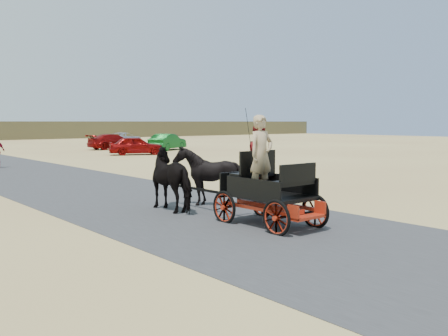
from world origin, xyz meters
TOP-DOWN VIEW (x-y plane):
  - ground at (0.00, 0.00)m, footprint 140.00×140.00m
  - road at (0.00, 0.00)m, footprint 6.00×140.00m
  - carriage at (0.42, -0.01)m, footprint 1.30×2.40m
  - horse_left at (-0.13, 2.99)m, footprint 0.91×2.01m
  - horse_right at (0.97, 2.99)m, footprint 1.37×1.54m
  - driver_man at (0.22, 0.04)m, footprint 0.66×0.43m
  - passenger_woman at (0.72, 0.59)m, footprint 0.77×0.60m
  - car_a at (10.38, 23.41)m, footprint 4.15×2.91m
  - car_b at (15.42, 26.98)m, footprint 4.32×3.15m
  - car_c at (12.49, 30.88)m, footprint 4.51×1.84m
  - car_d at (16.46, 36.46)m, footprint 5.09×4.27m

SIDE VIEW (x-z plane):
  - ground at x=0.00m, z-range 0.00..0.00m
  - road at x=0.00m, z-range 0.00..0.01m
  - carriage at x=0.42m, z-range 0.00..0.72m
  - car_d at x=16.46m, z-range 0.00..1.29m
  - car_c at x=12.49m, z-range 0.00..1.31m
  - car_a at x=10.38m, z-range 0.00..1.31m
  - car_b at x=15.42m, z-range 0.00..1.36m
  - horse_left at x=-0.13m, z-range 0.00..1.70m
  - horse_right at x=0.97m, z-range 0.00..1.70m
  - passenger_woman at x=0.72m, z-range 0.72..2.30m
  - driver_man at x=0.22m, z-range 0.72..2.52m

